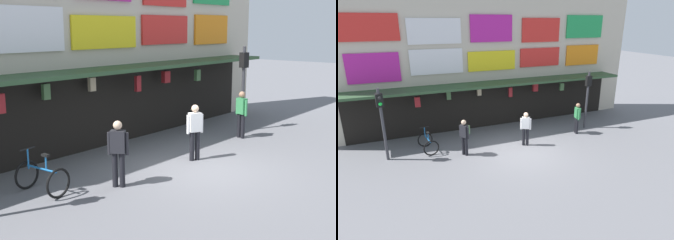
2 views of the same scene
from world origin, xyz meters
The scene contains 7 objects.
ground_plane centered at (0.00, 0.00, 0.00)m, with size 80.00×80.00×0.00m, color slate.
shopfront centered at (0.00, 4.57, 3.96)m, with size 18.00×2.60×8.00m.
traffic_light_far centered at (4.72, 1.64, 2.14)m, with size 0.32×0.35×3.20m.
bicycle_parked centered at (-3.98, 1.86, 0.39)m, with size 0.86×1.24×1.05m.
pedestrian_in_black centered at (0.51, 0.71, 0.95)m, with size 0.48×0.36×1.68m.
pedestrian_in_red centered at (-2.48, 0.80, 0.98)m, with size 0.47×0.48×1.68m.
pedestrian_in_green centered at (3.76, 1.09, 0.95)m, with size 0.30×0.52×1.68m.
Camera 1 is at (-9.58, -6.85, 3.88)m, focal length 46.95 mm.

